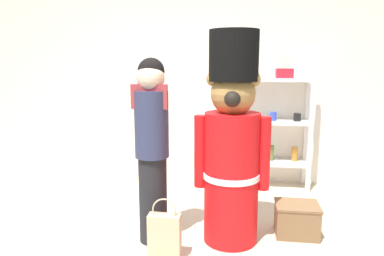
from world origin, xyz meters
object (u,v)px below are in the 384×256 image
(teddy_bear_guard, at_px, (232,145))
(display_crate, at_px, (297,219))
(merchandise_shelf, at_px, (262,119))
(shopping_bag, at_px, (165,236))
(person_shopper, at_px, (152,143))

(teddy_bear_guard, bearing_deg, display_crate, 16.73)
(display_crate, bearing_deg, merchandise_shelf, 101.56)
(teddy_bear_guard, height_order, display_crate, teddy_bear_guard)
(teddy_bear_guard, bearing_deg, merchandise_shelf, 77.83)
(merchandise_shelf, height_order, shopping_bag, merchandise_shelf)
(merchandise_shelf, bearing_deg, shopping_bag, -113.81)
(shopping_bag, bearing_deg, merchandise_shelf, 66.19)
(display_crate, bearing_deg, shopping_bag, -152.90)
(teddy_bear_guard, distance_m, shopping_bag, 0.91)
(teddy_bear_guard, relative_size, person_shopper, 1.14)
(person_shopper, height_order, shopping_bag, person_shopper)
(merchandise_shelf, relative_size, person_shopper, 1.09)
(person_shopper, distance_m, display_crate, 1.47)
(merchandise_shelf, distance_m, display_crate, 1.52)
(person_shopper, xyz_separation_m, shopping_bag, (0.16, -0.29, -0.68))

